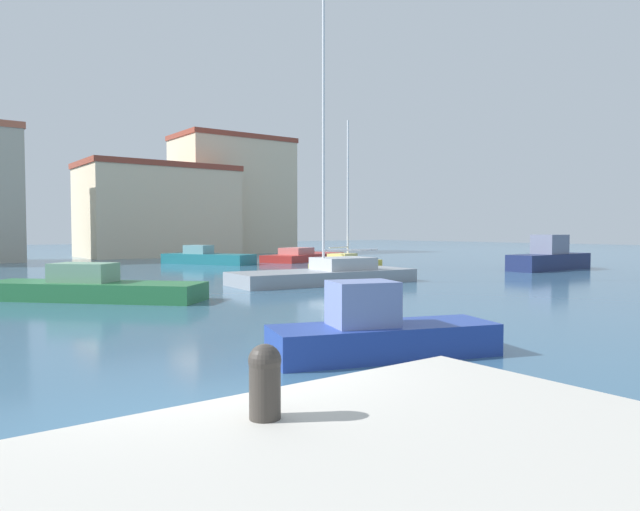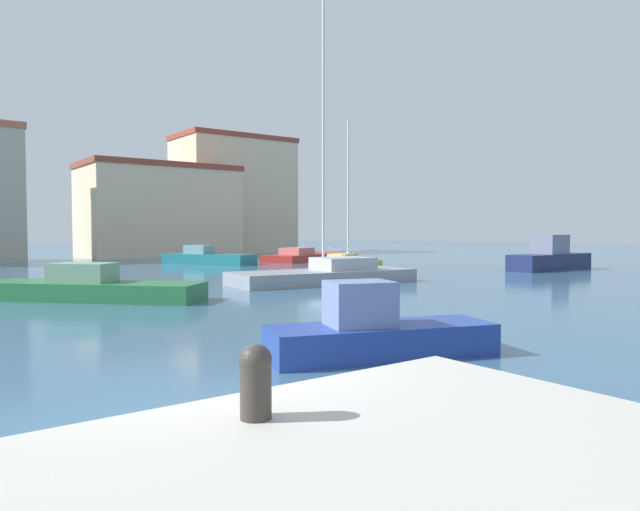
% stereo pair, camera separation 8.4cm
% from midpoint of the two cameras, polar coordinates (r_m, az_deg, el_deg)
% --- Properties ---
extents(water, '(160.00, 160.00, 0.00)m').
position_cam_midpoint_polar(water, '(31.58, -2.29, -1.91)').
color(water, '#38607F').
rests_on(water, ground).
extents(mooring_bollard, '(0.26, 0.26, 0.59)m').
position_cam_midpoint_polar(mooring_bollard, '(4.67, -5.80, -11.89)').
color(mooring_bollard, '#38332D').
rests_on(mooring_bollard, pier_quay).
extents(sailboat_grey_outer_mooring, '(8.86, 3.75, 12.79)m').
position_cam_midpoint_polar(sailboat_grey_outer_mooring, '(26.68, 0.73, -1.75)').
color(sailboat_grey_outer_mooring, gray).
rests_on(sailboat_grey_outer_mooring, water).
extents(motorboat_navy_far_left, '(6.75, 1.96, 2.15)m').
position_cam_midpoint_polar(motorboat_navy_far_left, '(38.28, 21.66, -0.21)').
color(motorboat_navy_far_left, '#19234C').
rests_on(motorboat_navy_far_left, water).
extents(motorboat_blue_distant_north, '(4.61, 2.72, 1.47)m').
position_cam_midpoint_polar(motorboat_blue_distant_north, '(11.31, 5.81, -7.56)').
color(motorboat_blue_distant_north, '#233D93').
rests_on(motorboat_blue_distant_north, water).
extents(motorboat_green_near_pier, '(6.79, 6.98, 1.29)m').
position_cam_midpoint_polar(motorboat_green_near_pier, '(21.75, -21.46, -3.00)').
color(motorboat_green_near_pier, '#28703D').
rests_on(motorboat_green_near_pier, water).
extents(sailboat_yellow_behind_lamppost, '(6.62, 4.11, 9.07)m').
position_cam_midpoint_polar(sailboat_yellow_behind_lamppost, '(35.46, 2.74, -0.75)').
color(sailboat_yellow_behind_lamppost, gold).
rests_on(sailboat_yellow_behind_lamppost, water).
extents(motorboat_red_distant_east, '(9.24, 6.42, 1.06)m').
position_cam_midpoint_polar(motorboat_red_distant_east, '(46.30, -1.54, -0.07)').
color(motorboat_red_distant_east, '#B22823').
rests_on(motorboat_red_distant_east, water).
extents(motorboat_teal_far_right, '(5.16, 7.02, 1.34)m').
position_cam_midpoint_polar(motorboat_teal_far_right, '(42.53, -10.90, -0.22)').
color(motorboat_teal_far_right, '#1E707A').
rests_on(motorboat_teal_far_right, water).
extents(warehouse_block, '(13.71, 8.11, 8.48)m').
position_cam_midpoint_polar(warehouse_block, '(56.51, -15.48, 4.26)').
color(warehouse_block, beige).
rests_on(warehouse_block, ground).
extents(waterfront_apartments, '(12.00, 7.29, 12.27)m').
position_cam_midpoint_polar(waterfront_apartments, '(63.02, -8.41, 5.86)').
color(waterfront_apartments, beige).
rests_on(waterfront_apartments, ground).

